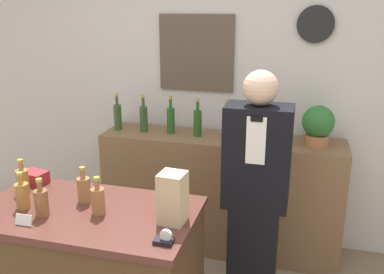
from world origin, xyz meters
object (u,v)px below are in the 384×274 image
at_px(tape_dispenser, 164,239).
at_px(shopkeeper, 255,197).
at_px(potted_plant, 318,125).
at_px(paper_bag, 173,198).

bearing_deg(tape_dispenser, shopkeeper, 69.14).
distance_m(potted_plant, tape_dispenser, 1.63).
relative_size(shopkeeper, tape_dispenser, 17.85).
bearing_deg(shopkeeper, potted_plant, 60.03).
bearing_deg(tape_dispenser, potted_plant, 65.08).
distance_m(potted_plant, paper_bag, 1.45).
xyz_separation_m(shopkeeper, tape_dispenser, (-0.32, -0.84, 0.13)).
bearing_deg(potted_plant, shopkeeper, -119.97).
height_order(shopkeeper, potted_plant, shopkeeper).
bearing_deg(paper_bag, tape_dispenser, -83.35).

